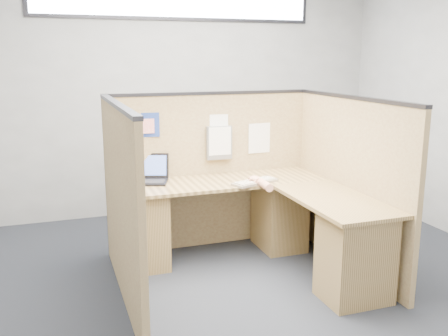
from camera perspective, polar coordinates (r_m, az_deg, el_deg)
name	(u,v)px	position (r m, az deg, el deg)	size (l,w,h in m)	color
floor	(248,284)	(4.28, 2.78, -13.07)	(5.00, 5.00, 0.00)	black
wall_back	(179,96)	(6.02, -5.20, 8.22)	(5.00, 5.00, 0.00)	gray
clerestory_window	(177,3)	(6.02, -5.37, 18.23)	(3.30, 0.04, 0.38)	#232328
cubicle_partitions	(231,183)	(4.39, 0.80, -1.71)	(2.06, 1.83, 1.53)	olive
l_desk	(256,226)	(4.44, 3.66, -6.63)	(1.95, 1.75, 0.73)	brown
laptop	(147,175)	(4.64, -8.77, -0.80)	(0.40, 0.42, 0.24)	black
keyboard	(255,182)	(4.53, 3.57, -1.59)	(0.48, 0.30, 0.03)	gray
mouse	(255,181)	(4.53, 3.52, -1.50)	(0.11, 0.07, 0.04)	#B6B7BB
hand_forearm	(262,183)	(4.41, 4.33, -1.71)	(0.11, 0.38, 0.08)	tan
blue_poster	(150,125)	(4.66, -8.42, 4.90)	(0.17, 0.00, 0.23)	navy
american_flag	(141,128)	(4.64, -9.52, 4.55)	(0.21, 0.01, 0.36)	olive
file_holder	(219,143)	(4.83, -0.56, 2.92)	(0.25, 0.05, 0.32)	slate
paper_left	(217,129)	(4.84, -0.84, 4.47)	(0.22, 0.00, 0.28)	white
paper_right	(259,138)	(5.01, 4.06, 3.42)	(0.23, 0.00, 0.30)	white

